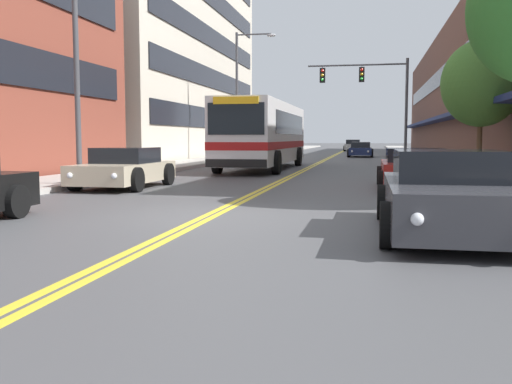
% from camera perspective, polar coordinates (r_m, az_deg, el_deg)
% --- Properties ---
extents(ground_plane, '(240.00, 240.00, 0.00)m').
position_cam_1_polar(ground_plane, '(47.72, 7.67, 3.57)').
color(ground_plane, '#4C4C4F').
extents(sidewalk_left, '(2.83, 106.00, 0.17)m').
position_cam_1_polar(sidewalk_left, '(48.64, -0.50, 3.75)').
color(sidewalk_left, '#B2ADA5').
rests_on(sidewalk_left, ground_plane).
extents(sidewalk_right, '(2.83, 106.00, 0.17)m').
position_cam_1_polar(sidewalk_right, '(47.78, 15.99, 3.51)').
color(sidewalk_right, '#B2ADA5').
rests_on(sidewalk_right, ground_plane).
extents(centre_line, '(0.34, 106.00, 0.01)m').
position_cam_1_polar(centre_line, '(47.72, 7.67, 3.57)').
color(centre_line, yellow).
rests_on(centre_line, ground_plane).
extents(storefront_row_right, '(9.10, 68.00, 10.39)m').
position_cam_1_polar(storefront_row_right, '(48.69, 22.88, 9.35)').
color(storefront_row_right, brown).
rests_on(storefront_row_right, ground_plane).
extents(city_bus, '(2.83, 12.01, 3.13)m').
position_cam_1_polar(city_bus, '(27.91, 0.86, 5.97)').
color(city_bus, silver).
rests_on(city_bus, ground_plane).
extents(car_champagne_parked_left_mid, '(2.10, 4.21, 1.22)m').
position_cam_1_polar(car_champagne_parked_left_mid, '(17.74, -13.02, 2.28)').
color(car_champagne_parked_left_mid, beige).
rests_on(car_champagne_parked_left_mid, ground_plane).
extents(car_dark_grey_parked_right_foreground, '(2.18, 4.71, 1.31)m').
position_cam_1_polar(car_dark_grey_parked_right_foreground, '(9.45, 18.78, -0.28)').
color(car_dark_grey_parked_right_foreground, '#38383D').
rests_on(car_dark_grey_parked_right_foreground, ground_plane).
extents(car_red_parked_right_mid, '(2.17, 4.35, 1.20)m').
position_cam_1_polar(car_red_parked_right_mid, '(17.70, 15.58, 2.19)').
color(car_red_parked_right_mid, maroon).
rests_on(car_red_parked_right_mid, ground_plane).
extents(car_silver_moving_lead, '(2.06, 4.82, 1.31)m').
position_cam_1_polar(car_silver_moving_lead, '(67.02, 9.67, 4.59)').
color(car_silver_moving_lead, '#B7B7BC').
rests_on(car_silver_moving_lead, ground_plane).
extents(car_navy_moving_second, '(1.99, 4.81, 1.18)m').
position_cam_1_polar(car_navy_moving_second, '(46.49, 10.41, 4.17)').
color(car_navy_moving_second, '#19234C').
rests_on(car_navy_moving_second, ground_plane).
extents(traffic_signal_mast, '(6.25, 0.38, 6.43)m').
position_cam_1_polar(traffic_signal_mast, '(37.08, 11.52, 10.09)').
color(traffic_signal_mast, '#47474C').
rests_on(traffic_signal_mast, ground_plane).
extents(street_lamp_left_near, '(2.54, 0.28, 8.44)m').
position_cam_1_polar(street_lamp_left_near, '(17.60, -16.63, 16.70)').
color(street_lamp_left_near, '#47474C').
rests_on(street_lamp_left_near, ground_plane).
extents(street_lamp_left_far, '(2.56, 0.28, 8.08)m').
position_cam_1_polar(street_lamp_left_far, '(36.52, -1.37, 10.65)').
color(street_lamp_left_far, '#47474C').
rests_on(street_lamp_left_far, ground_plane).
extents(street_tree_right_mid, '(3.10, 3.10, 5.19)m').
position_cam_1_polar(street_tree_right_mid, '(24.48, 21.61, 10.05)').
color(street_tree_right_mid, brown).
rests_on(street_tree_right_mid, sidewalk_right).
extents(fire_hydrant, '(0.30, 0.22, 0.90)m').
position_cam_1_polar(fire_hydrant, '(17.70, 20.82, 2.19)').
color(fire_hydrant, yellow).
rests_on(fire_hydrant, sidewalk_right).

